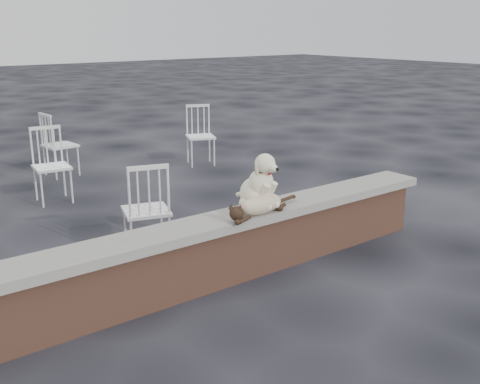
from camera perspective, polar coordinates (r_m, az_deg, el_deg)
ground at (r=4.72m, az=-8.52°, el=-10.88°), size 60.00×60.00×0.00m
brick_wall at (r=4.61m, az=-8.65°, el=-8.11°), size 6.00×0.30×0.50m
capstone at (r=4.50m, az=-8.81°, el=-4.74°), size 6.20×0.40×0.08m
dog at (r=5.00m, az=1.59°, el=1.24°), size 0.40×0.49×0.52m
cat at (r=4.89m, az=1.95°, el=-1.22°), size 1.08×0.39×0.18m
chair_b at (r=7.46m, az=-18.42°, el=2.53°), size 0.62×0.62×0.94m
chair_e at (r=8.78m, az=-17.64°, el=4.59°), size 0.61×0.61×0.94m
chair_d at (r=9.08m, az=-3.99°, el=5.69°), size 0.73×0.73×0.94m
chair_c at (r=5.47m, az=-9.42°, el=-1.69°), size 0.70×0.70×0.94m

